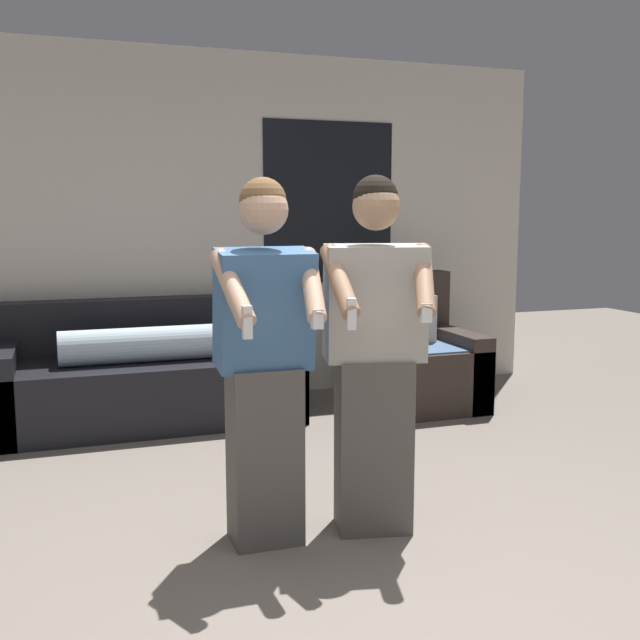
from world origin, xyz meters
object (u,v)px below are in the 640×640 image
(couch, at_px, (141,378))
(armchair, at_px, (412,362))
(person_right, at_px, (375,357))
(person_left, at_px, (265,363))

(couch, height_order, armchair, armchair)
(armchair, bearing_deg, couch, 173.97)
(couch, bearing_deg, person_right, -69.73)
(person_left, height_order, person_right, person_right)
(person_left, relative_size, person_right, 0.99)
(armchair, bearing_deg, person_right, -120.49)
(couch, xyz_separation_m, person_right, (0.83, -2.24, 0.51))
(couch, xyz_separation_m, armchair, (2.02, -0.21, 0.02))
(person_left, xyz_separation_m, person_right, (0.51, -0.03, 0.00))
(couch, distance_m, person_right, 2.44)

